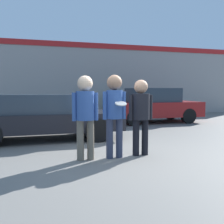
{
  "coord_description": "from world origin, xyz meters",
  "views": [
    {
      "loc": [
        -1.77,
        -5.2,
        1.47
      ],
      "look_at": [
        -0.24,
        0.16,
        1.0
      ],
      "focal_mm": 40.0,
      "sensor_mm": 36.0,
      "label": 1
    }
  ],
  "objects_px": {
    "person_right": "(141,110)",
    "parked_car_near": "(44,116)",
    "parked_car_far": "(153,105)",
    "shrub": "(118,104)",
    "person_left": "(85,109)",
    "person_middle_with_frisbee": "(115,108)"
  },
  "relations": [
    {
      "from": "person_right",
      "to": "shrub",
      "type": "height_order",
      "value": "person_right"
    },
    {
      "from": "person_left",
      "to": "parked_car_near",
      "type": "distance_m",
      "value": 2.72
    },
    {
      "from": "person_middle_with_frisbee",
      "to": "parked_car_far",
      "type": "xyz_separation_m",
      "value": [
        3.52,
        5.48,
        -0.3
      ]
    },
    {
      "from": "shrub",
      "to": "parked_car_near",
      "type": "bearing_deg",
      "value": -125.37
    },
    {
      "from": "person_middle_with_frisbee",
      "to": "parked_car_far",
      "type": "bearing_deg",
      "value": 57.29
    },
    {
      "from": "person_right",
      "to": "parked_car_far",
      "type": "height_order",
      "value": "person_right"
    },
    {
      "from": "parked_car_far",
      "to": "shrub",
      "type": "height_order",
      "value": "parked_car_far"
    },
    {
      "from": "person_left",
      "to": "parked_car_far",
      "type": "bearing_deg",
      "value": 52.76
    },
    {
      "from": "person_left",
      "to": "shrub",
      "type": "xyz_separation_m",
      "value": [
        3.36,
        8.46,
        -0.37
      ]
    },
    {
      "from": "person_right",
      "to": "shrub",
      "type": "xyz_separation_m",
      "value": [
        2.08,
        8.4,
        -0.32
      ]
    },
    {
      "from": "person_right",
      "to": "person_middle_with_frisbee",
      "type": "bearing_deg",
      "value": -174.06
    },
    {
      "from": "person_right",
      "to": "parked_car_far",
      "type": "bearing_deg",
      "value": 61.98
    },
    {
      "from": "person_left",
      "to": "parked_car_near",
      "type": "height_order",
      "value": "person_left"
    },
    {
      "from": "person_middle_with_frisbee",
      "to": "parked_car_far",
      "type": "height_order",
      "value": "person_middle_with_frisbee"
    },
    {
      "from": "parked_car_near",
      "to": "parked_car_far",
      "type": "xyz_separation_m",
      "value": [
        4.97,
        2.9,
        0.09
      ]
    },
    {
      "from": "parked_car_near",
      "to": "shrub",
      "type": "height_order",
      "value": "shrub"
    },
    {
      "from": "person_middle_with_frisbee",
      "to": "parked_car_near",
      "type": "distance_m",
      "value": 2.99
    },
    {
      "from": "shrub",
      "to": "person_middle_with_frisbee",
      "type": "bearing_deg",
      "value": -107.83
    },
    {
      "from": "parked_car_far",
      "to": "person_right",
      "type": "bearing_deg",
      "value": -118.02
    },
    {
      "from": "person_right",
      "to": "parked_car_near",
      "type": "height_order",
      "value": "person_right"
    },
    {
      "from": "person_right",
      "to": "shrub",
      "type": "bearing_deg",
      "value": 76.06
    },
    {
      "from": "person_right",
      "to": "parked_car_near",
      "type": "relative_size",
      "value": 0.38
    }
  ]
}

